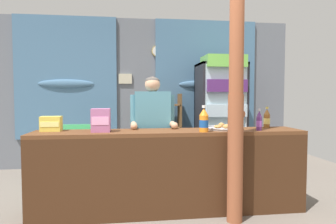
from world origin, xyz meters
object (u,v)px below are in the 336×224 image
soda_bottle_grape_soda (259,121)px  soda_bottle_iced_tea (267,119)px  timber_post (236,100)px  drink_fridge (221,109)px  pastry_tray (225,128)px  snack_box_instant_noodle (51,124)px  plastic_lawn_chair (76,149)px  snack_box_wafer (101,120)px  stall_counter (171,164)px  bottle_shelf_rack (167,130)px  shopkeeper (153,123)px  soda_bottle_orange_soda (204,121)px

soda_bottle_grape_soda → soda_bottle_iced_tea: (0.23, 0.28, 0.00)m
timber_post → soda_bottle_iced_tea: 0.82m
drink_fridge → pastry_tray: drink_fridge is taller
drink_fridge → snack_box_instant_noodle: 2.87m
soda_bottle_iced_tea → pastry_tray: (-0.57, -0.13, -0.09)m
plastic_lawn_chair → snack_box_instant_noodle: (-0.05, -1.22, 0.50)m
snack_box_wafer → soda_bottle_iced_tea: bearing=5.3°
stall_counter → soda_bottle_iced_tea: size_ratio=11.83×
stall_counter → snack_box_wafer: size_ratio=11.99×
stall_counter → timber_post: 0.98m
bottle_shelf_rack → shopkeeper: size_ratio=0.87×
drink_fridge → snack_box_instant_noodle: bearing=-147.4°
soda_bottle_grape_soda → snack_box_instant_noodle: size_ratio=1.14×
soda_bottle_orange_soda → soda_bottle_grape_soda: soda_bottle_orange_soda is taller
timber_post → plastic_lawn_chair: bearing=137.9°
shopkeeper → pastry_tray: (0.80, -0.38, -0.03)m
soda_bottle_iced_tea → pastry_tray: soda_bottle_iced_tea is taller
soda_bottle_orange_soda → soda_bottle_grape_soda: (0.64, 0.05, -0.02)m
soda_bottle_orange_soda → soda_bottle_iced_tea: soda_bottle_orange_soda is taller
drink_fridge → snack_box_instant_noodle: size_ratio=9.19×
plastic_lawn_chair → soda_bottle_iced_tea: bearing=-25.6°
timber_post → snack_box_instant_noodle: timber_post is taller
soda_bottle_orange_soda → snack_box_wafer: soda_bottle_orange_soda is taller
stall_counter → plastic_lawn_chair: size_ratio=3.47×
bottle_shelf_rack → shopkeeper: shopkeeper is taller
soda_bottle_iced_tea → snack_box_instant_noodle: bearing=-179.0°
drink_fridge → soda_bottle_grape_soda: size_ratio=8.09×
stall_counter → bottle_shelf_rack: bottle_shelf_rack is taller
soda_bottle_orange_soda → soda_bottle_grape_soda: 0.65m
plastic_lawn_chair → pastry_tray: 2.34m
stall_counter → bottle_shelf_rack: size_ratio=2.23×
snack_box_wafer → timber_post: bearing=-13.6°
timber_post → pastry_tray: bearing=87.5°
timber_post → pastry_tray: 0.50m
stall_counter → timber_post: bearing=-22.3°
plastic_lawn_chair → snack_box_instant_noodle: 1.32m
stall_counter → drink_fridge: (1.12, 1.76, 0.52)m
soda_bottle_grape_soda → bottle_shelf_rack: bearing=109.8°
bottle_shelf_rack → plastic_lawn_chair: bearing=-156.7°
snack_box_instant_noodle → pastry_tray: (1.94, -0.09, -0.06)m
shopkeeper → pastry_tray: 0.89m
shopkeeper → stall_counter: bearing=-72.3°
soda_bottle_iced_tea → snack_box_wafer: size_ratio=1.01×
soda_bottle_grape_soda → snack_box_wafer: snack_box_wafer is taller
plastic_lawn_chair → pastry_tray: bearing=-34.7°
soda_bottle_iced_tea → snack_box_instant_noodle: soda_bottle_iced_tea is taller
soda_bottle_orange_soda → snack_box_instant_noodle: 1.66m
soda_bottle_orange_soda → pastry_tray: bearing=33.4°
pastry_tray → soda_bottle_orange_soda: bearing=-146.6°
timber_post → snack_box_wafer: 1.43m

